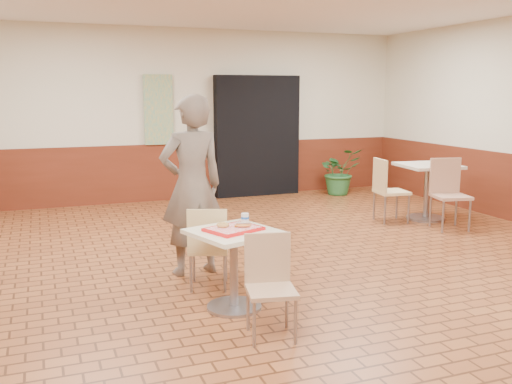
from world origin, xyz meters
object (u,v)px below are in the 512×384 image
object	(u,v)px
paper_cup	(245,218)
main_table	(234,256)
chair_main_front	(270,280)
serving_tray	(234,229)
chair_second_front	(448,190)
ring_donut	(223,225)
customer	(192,186)
second_table	(427,182)
potted_plant	(339,171)
chair_second_left	(387,187)
long_john_donut	(243,225)
chair_main_back	(208,244)

from	to	relation	value
paper_cup	main_table	bearing A→B (deg)	-140.60
chair_main_front	serving_tray	world-z (taller)	chair_main_front
chair_second_front	ring_donut	bearing A→B (deg)	-142.71
customer	ring_donut	size ratio (longest dim) A/B	17.00
paper_cup	second_table	xyz separation A→B (m)	(3.73, 2.27, -0.22)
potted_plant	second_table	bearing A→B (deg)	-85.09
chair_main_front	potted_plant	world-z (taller)	potted_plant
customer	potted_plant	world-z (taller)	customer
second_table	customer	bearing A→B (deg)	-162.05
ring_donut	chair_second_front	bearing A→B (deg)	24.56
chair_main_front	customer	bearing A→B (deg)	107.41
main_table	serving_tray	distance (m)	0.25
main_table	second_table	size ratio (longest dim) A/B	0.85
serving_tray	chair_second_left	world-z (taller)	chair_second_left
customer	long_john_donut	size ratio (longest dim) A/B	11.93
customer	ring_donut	distance (m)	1.07
long_john_donut	potted_plant	distance (m)	5.97
potted_plant	paper_cup	bearing A→B (deg)	-127.49
chair_main_front	chair_second_front	size ratio (longest dim) A/B	0.82
chair_main_front	second_table	size ratio (longest dim) A/B	0.96
serving_tray	paper_cup	world-z (taller)	paper_cup
customer	chair_second_front	bearing A→B (deg)	-176.15
second_table	chair_second_left	world-z (taller)	chair_second_left
chair_second_left	chair_main_back	bearing A→B (deg)	127.79
paper_cup	chair_second_front	bearing A→B (deg)	25.00
chair_main_back	chair_second_front	bearing A→B (deg)	-142.20
ring_donut	second_table	world-z (taller)	second_table
paper_cup	second_table	distance (m)	4.37
customer	paper_cup	xyz separation A→B (m)	(0.24, -0.98, -0.16)
chair_main_back	serving_tray	bearing A→B (deg)	117.25
chair_main_front	chair_second_front	world-z (taller)	chair_second_front
long_john_donut	second_table	world-z (taller)	second_table
chair_main_front	chair_main_back	xyz separation A→B (m)	(-0.16, 1.18, 0.01)
second_table	potted_plant	world-z (taller)	potted_plant
chair_main_back	paper_cup	size ratio (longest dim) A/B	9.18
chair_main_front	ring_donut	distance (m)	0.76
serving_tray	second_table	bearing A→B (deg)	31.66
customer	long_john_donut	world-z (taller)	customer
long_john_donut	paper_cup	size ratio (longest dim) A/B	1.77
chair_second_left	chair_second_front	bearing A→B (deg)	-128.22
long_john_donut	potted_plant	size ratio (longest dim) A/B	0.18
serving_tray	paper_cup	size ratio (longest dim) A/B	4.99
main_table	customer	bearing A→B (deg)	94.38
serving_tray	main_table	bearing A→B (deg)	90.00
ring_donut	long_john_donut	xyz separation A→B (m)	(0.16, -0.07, 0.00)
long_john_donut	chair_second_front	size ratio (longest dim) A/B	0.16
chair_main_back	serving_tray	size ratio (longest dim) A/B	1.84
customer	serving_tray	distance (m)	1.13
main_table	chair_main_back	size ratio (longest dim) A/B	0.87
main_table	customer	distance (m)	1.20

